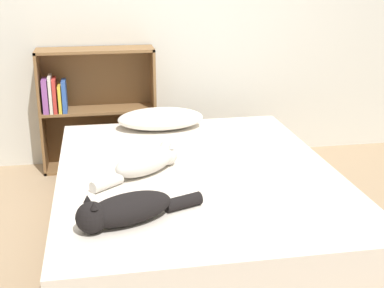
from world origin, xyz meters
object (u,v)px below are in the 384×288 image
object	(u,v)px
bed	(197,204)
bookshelf	(93,106)
pillow	(161,119)
cat_light	(146,162)
cat_dark	(125,210)

from	to	relation	value
bed	bookshelf	xyz separation A→B (m)	(-0.56, 1.26, 0.27)
bed	pillow	xyz separation A→B (m)	(-0.10, 0.81, 0.28)
pillow	bookshelf	size ratio (longest dim) A/B	0.65
cat_light	cat_dark	size ratio (longest dim) A/B	0.87
cat_dark	bookshelf	size ratio (longest dim) A/B	0.64
pillow	cat_dark	bearing A→B (deg)	-103.36
cat_light	cat_dark	xyz separation A→B (m)	(-0.15, -0.58, -0.00)
cat_dark	bookshelf	bearing A→B (deg)	-107.23
pillow	cat_dark	world-z (taller)	cat_dark
cat_dark	cat_light	bearing A→B (deg)	-126.01
pillow	bed	bearing A→B (deg)	-82.88
cat_light	bookshelf	distance (m)	1.29
bookshelf	pillow	bearing A→B (deg)	-43.89
pillow	bookshelf	bearing A→B (deg)	136.11
cat_light	bed	bearing A→B (deg)	-37.55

